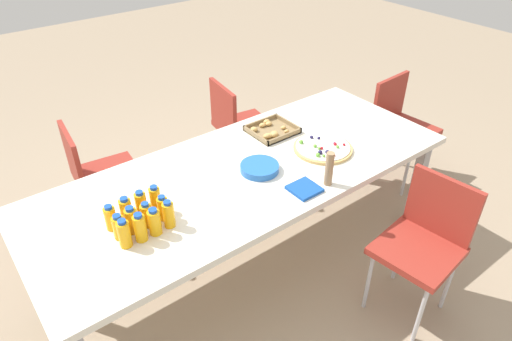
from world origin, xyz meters
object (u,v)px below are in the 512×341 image
(juice_bottle_3, at_px, (169,214))
(fruit_pizza, at_px, (323,148))
(chair_end, at_px, (399,122))
(juice_bottle_9, at_px, (126,211))
(snack_tray, at_px, (271,130))
(party_table, at_px, (245,178))
(juice_bottle_5, at_px, (132,220))
(juice_bottle_8, at_px, (111,218))
(juice_bottle_0, at_px, (124,234))
(cardboard_tube, at_px, (329,169))
(chair_near_right, at_px, (425,238))
(juice_bottle_10, at_px, (141,205))
(juice_bottle_2, at_px, (155,222))
(juice_bottle_7, at_px, (163,208))
(juice_bottle_1, at_px, (140,228))
(napkin_stack, at_px, (304,189))
(chair_far_right, at_px, (237,123))
(juice_bottle_6, at_px, (147,215))
(juice_bottle_4, at_px, (119,227))
(chair_far_left, at_px, (96,172))
(plate_stack, at_px, (260,168))
(juice_bottle_11, at_px, (155,199))

(juice_bottle_3, height_order, fruit_pizza, juice_bottle_3)
(chair_end, distance_m, juice_bottle_3, 2.14)
(juice_bottle_9, bearing_deg, snack_tray, 13.43)
(party_table, distance_m, juice_bottle_5, 0.74)
(juice_bottle_8, bearing_deg, juice_bottle_0, -89.03)
(juice_bottle_8, height_order, cardboard_tube, cardboard_tube)
(chair_near_right, distance_m, juice_bottle_10, 1.50)
(chair_near_right, bearing_deg, snack_tray, 3.01)
(juice_bottle_5, xyz_separation_m, cardboard_tube, (1.00, -0.29, 0.03))
(juice_bottle_2, xyz_separation_m, juice_bottle_7, (0.08, 0.07, -0.00))
(juice_bottle_1, xyz_separation_m, juice_bottle_7, (0.15, 0.07, -0.01))
(chair_near_right, bearing_deg, napkin_stack, 34.81)
(juice_bottle_3, distance_m, juice_bottle_10, 0.16)
(chair_far_right, relative_size, juice_bottle_9, 5.62)
(chair_far_right, height_order, chair_near_right, same)
(juice_bottle_9, bearing_deg, cardboard_tube, -20.17)
(chair_far_right, bearing_deg, juice_bottle_8, -50.24)
(snack_tray, bearing_deg, juice_bottle_8, -167.62)
(juice_bottle_6, xyz_separation_m, juice_bottle_9, (-0.07, 0.08, 0.01))
(cardboard_tube, bearing_deg, juice_bottle_10, 158.33)
(juice_bottle_6, distance_m, juice_bottle_9, 0.10)
(juice_bottle_2, xyz_separation_m, juice_bottle_4, (-0.14, 0.07, -0.01))
(chair_far_left, bearing_deg, juice_bottle_10, 2.78)
(snack_tray, xyz_separation_m, plate_stack, (-0.33, -0.30, 0.01))
(juice_bottle_10, height_order, cardboard_tube, cardboard_tube)
(cardboard_tube, bearing_deg, juice_bottle_9, 159.83)
(juice_bottle_10, distance_m, napkin_stack, 0.84)
(party_table, height_order, plate_stack, plate_stack)
(chair_far_right, relative_size, juice_bottle_6, 6.20)
(chair_far_right, distance_m, juice_bottle_8, 1.59)
(napkin_stack, bearing_deg, juice_bottle_8, 160.25)
(chair_near_right, distance_m, snack_tray, 1.13)
(chair_far_left, height_order, fruit_pizza, chair_far_left)
(juice_bottle_8, bearing_deg, party_table, 0.96)
(juice_bottle_1, bearing_deg, plate_stack, 8.17)
(juice_bottle_1, bearing_deg, chair_end, 6.17)
(chair_far_left, height_order, juice_bottle_9, juice_bottle_9)
(fruit_pizza, bearing_deg, napkin_stack, -147.32)
(juice_bottle_11, distance_m, cardboard_tube, 0.91)
(juice_bottle_1, distance_m, juice_bottle_3, 0.15)
(juice_bottle_11, relative_size, snack_tray, 0.53)
(chair_far_right, relative_size, snack_tray, 2.95)
(chair_end, xyz_separation_m, juice_bottle_1, (-2.25, -0.24, 0.30))
(juice_bottle_6, bearing_deg, chair_far_right, 37.92)
(juice_bottle_2, bearing_deg, juice_bottle_1, 179.65)
(juice_bottle_10, bearing_deg, juice_bottle_0, -136.66)
(juice_bottle_11, xyz_separation_m, fruit_pizza, (1.06, -0.09, -0.06))
(juice_bottle_8, distance_m, juice_bottle_9, 0.08)
(juice_bottle_7, bearing_deg, juice_bottle_0, -163.88)
(juice_bottle_6, height_order, napkin_stack, juice_bottle_6)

